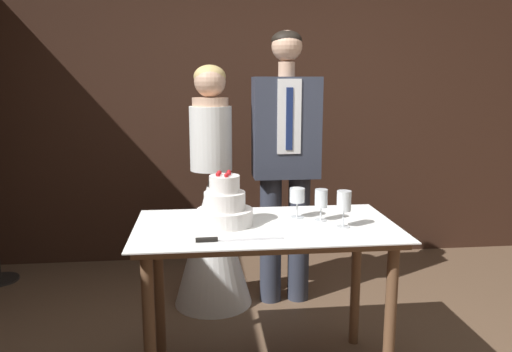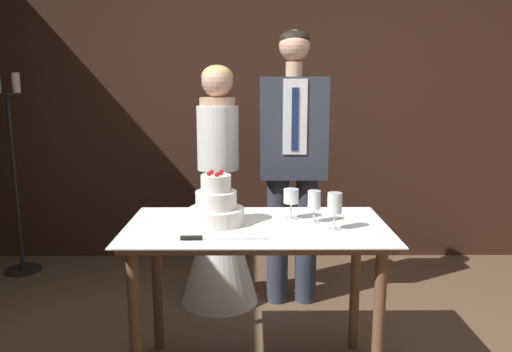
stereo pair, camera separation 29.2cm
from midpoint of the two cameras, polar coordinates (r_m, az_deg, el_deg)
wall_back at (r=4.32m, az=4.74°, el=8.17°), size 5.23×0.12×2.68m
cake_table at (r=2.55m, az=3.38°, el=-8.08°), size 1.31×0.72×0.83m
tiered_cake at (r=2.51m, az=-1.26°, el=-3.42°), size 0.28×0.28×0.27m
cake_knife at (r=2.28m, az=-1.93°, el=-7.18°), size 0.40×0.04×0.02m
wine_glass_near at (r=2.62m, az=7.23°, el=-2.53°), size 0.08×0.08×0.16m
wine_glass_middle at (r=2.46m, az=12.37°, el=-3.18°), size 0.07×0.07×0.18m
wine_glass_far at (r=2.57m, az=9.92°, el=-2.93°), size 0.07×0.07×0.17m
bride at (r=3.45m, az=-1.83°, el=-4.91°), size 0.54×0.54×1.64m
groom at (r=3.38m, az=6.72°, el=2.34°), size 0.44×0.25×1.86m
candle_stand at (r=4.33m, az=-24.09°, el=-0.69°), size 0.28×0.28×1.60m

